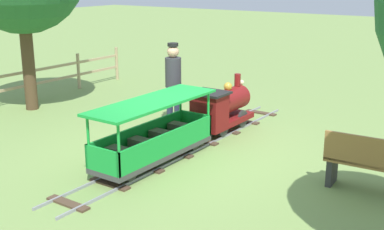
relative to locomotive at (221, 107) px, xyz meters
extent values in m
plane|color=#75934C|center=(0.00, -1.29, -0.49)|extent=(60.00, 60.00, 0.00)
cube|color=gray|center=(-0.22, -1.05, -0.47)|extent=(0.03, 6.05, 0.04)
cube|color=gray|center=(0.22, -1.05, -0.47)|extent=(0.03, 6.05, 0.04)
cube|color=#4C3828|center=(0.00, -3.69, -0.47)|extent=(0.67, 0.14, 0.03)
cube|color=#4C3828|center=(0.00, -2.94, -0.47)|extent=(0.67, 0.14, 0.03)
cube|color=#4C3828|center=(0.00, -2.18, -0.47)|extent=(0.67, 0.14, 0.03)
cube|color=#4C3828|center=(0.00, -1.42, -0.47)|extent=(0.67, 0.14, 0.03)
cube|color=#4C3828|center=(0.00, -0.67, -0.47)|extent=(0.67, 0.14, 0.03)
cube|color=#4C3828|center=(0.00, 0.09, -0.47)|extent=(0.67, 0.14, 0.03)
cube|color=#4C3828|center=(0.00, 0.85, -0.47)|extent=(0.67, 0.14, 0.03)
cube|color=#4C3828|center=(0.00, 1.60, -0.47)|extent=(0.67, 0.14, 0.03)
cube|color=maroon|center=(0.00, 0.08, -0.28)|extent=(0.55, 1.40, 0.10)
cylinder|color=maroon|center=(0.00, 0.28, 0.07)|extent=(0.44, 0.85, 0.44)
cylinder|color=#B7932D|center=(0.00, 0.70, 0.07)|extent=(0.37, 0.02, 0.37)
cylinder|color=maroon|center=(0.00, 0.58, 0.41)|extent=(0.12, 0.12, 0.23)
sphere|color=#B7932D|center=(0.00, 0.23, 0.34)|extent=(0.16, 0.16, 0.16)
cube|color=maroon|center=(0.00, -0.40, 0.05)|extent=(0.55, 0.45, 0.55)
cube|color=black|center=(0.00, -0.40, 0.34)|extent=(0.63, 0.53, 0.04)
sphere|color=#F2EAB2|center=(0.00, 0.73, 0.33)|extent=(0.10, 0.10, 0.10)
cylinder|color=#2D2D2D|center=(-0.22, 0.43, -0.29)|extent=(0.05, 0.32, 0.32)
cylinder|color=#2D2D2D|center=(0.22, 0.43, -0.29)|extent=(0.05, 0.32, 0.32)
cylinder|color=#2D2D2D|center=(-0.22, -0.27, -0.29)|extent=(0.05, 0.32, 0.32)
cylinder|color=#2D2D2D|center=(0.22, -0.27, -0.29)|extent=(0.05, 0.32, 0.32)
cube|color=#3F3F3F|center=(0.00, -1.95, -0.31)|extent=(0.63, 2.25, 0.08)
cube|color=green|center=(-0.30, -1.95, -0.09)|extent=(0.04, 2.25, 0.35)
cube|color=green|center=(0.30, -1.95, -0.09)|extent=(0.04, 2.25, 0.35)
cube|color=green|center=(0.00, -0.84, -0.09)|extent=(0.63, 0.04, 0.35)
cube|color=green|center=(0.00, -3.05, -0.09)|extent=(0.63, 0.04, 0.35)
cylinder|color=green|center=(-0.29, -0.87, 0.11)|extent=(0.04, 0.04, 0.75)
cylinder|color=green|center=(0.29, -0.87, 0.11)|extent=(0.04, 0.04, 0.75)
cylinder|color=green|center=(-0.29, -3.02, 0.11)|extent=(0.04, 0.04, 0.75)
cylinder|color=green|center=(0.29, -3.02, 0.11)|extent=(0.04, 0.04, 0.75)
cube|color=green|center=(0.00, -1.95, 0.50)|extent=(0.73, 2.35, 0.04)
cube|color=brown|center=(0.00, -2.68, -0.15)|extent=(0.47, 0.20, 0.24)
cube|color=brown|center=(0.00, -2.19, -0.15)|extent=(0.47, 0.20, 0.24)
cube|color=brown|center=(0.00, -1.70, -0.15)|extent=(0.47, 0.20, 0.24)
cube|color=brown|center=(0.00, -1.21, -0.15)|extent=(0.47, 0.20, 0.24)
cylinder|color=#262626|center=(-0.22, -1.16, -0.33)|extent=(0.04, 0.24, 0.24)
cylinder|color=#262626|center=(0.22, -1.16, -0.33)|extent=(0.04, 0.24, 0.24)
cylinder|color=#262626|center=(-0.22, -2.73, -0.33)|extent=(0.04, 0.24, 0.24)
cylinder|color=#262626|center=(0.22, -2.73, -0.33)|extent=(0.04, 0.24, 0.24)
cylinder|color=#282D47|center=(-1.00, -0.25, -0.09)|extent=(0.12, 0.12, 0.80)
cylinder|color=#282D47|center=(-0.82, -0.25, -0.09)|extent=(0.12, 0.12, 0.80)
cylinder|color=#333338|center=(-0.91, -0.25, 0.59)|extent=(0.30, 0.30, 0.55)
sphere|color=tan|center=(-0.91, -0.25, 0.97)|extent=(0.22, 0.22, 0.22)
cylinder|color=black|center=(-0.91, -0.25, 1.10)|extent=(0.20, 0.20, 0.06)
cube|color=olive|center=(3.08, -1.09, -0.07)|extent=(1.32, 0.48, 0.06)
cube|color=olive|center=(3.10, -1.26, 0.13)|extent=(1.30, 0.12, 0.40)
cube|color=#333333|center=(2.52, -1.12, -0.28)|extent=(0.10, 0.32, 0.42)
cylinder|color=#4C3823|center=(-4.26, -0.94, 0.52)|extent=(0.26, 0.26, 2.02)
cylinder|color=tan|center=(-4.95, -0.34, -0.04)|extent=(0.08, 0.08, 0.90)
cylinder|color=tan|center=(-4.95, 1.07, -0.04)|extent=(0.08, 0.08, 0.90)
cylinder|color=tan|center=(-4.95, 2.48, -0.04)|extent=(0.08, 0.08, 0.90)
cube|color=tan|center=(-4.95, -1.05, 0.19)|extent=(0.04, 7.05, 0.06)
cube|color=tan|center=(-4.95, -1.05, -0.13)|extent=(0.04, 7.05, 0.06)
camera|label=1|loc=(4.63, -7.54, 2.34)|focal=46.65mm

